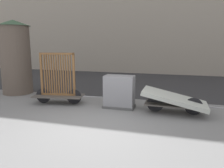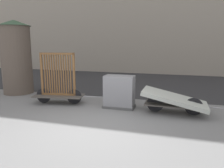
{
  "view_description": "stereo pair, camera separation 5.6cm",
  "coord_description": "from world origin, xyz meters",
  "px_view_note": "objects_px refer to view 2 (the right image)",
  "views": [
    {
      "loc": [
        1.95,
        -4.93,
        2.15
      ],
      "look_at": [
        0.0,
        1.84,
        0.82
      ],
      "focal_mm": 35.0,
      "sensor_mm": 36.0,
      "label": 1
    },
    {
      "loc": [
        2.0,
        -4.91,
        2.15
      ],
      "look_at": [
        0.0,
        1.84,
        0.82
      ],
      "focal_mm": 35.0,
      "sensor_mm": 36.0,
      "label": 2
    }
  ],
  "objects_px": {
    "bike_cart_with_bedframe": "(59,86)",
    "advertising_column": "(16,57)",
    "utility_cabinet": "(119,93)",
    "bike_cart_with_mattress": "(174,100)"
  },
  "relations": [
    {
      "from": "bike_cart_with_bedframe",
      "to": "utility_cabinet",
      "type": "bearing_deg",
      "value": -6.01
    },
    {
      "from": "bike_cart_with_bedframe",
      "to": "advertising_column",
      "type": "relative_size",
      "value": 0.81
    },
    {
      "from": "bike_cart_with_bedframe",
      "to": "advertising_column",
      "type": "xyz_separation_m",
      "value": [
        -2.56,
        1.02,
        0.94
      ]
    },
    {
      "from": "bike_cart_with_bedframe",
      "to": "bike_cart_with_mattress",
      "type": "distance_m",
      "value": 3.99
    },
    {
      "from": "bike_cart_with_bedframe",
      "to": "bike_cart_with_mattress",
      "type": "xyz_separation_m",
      "value": [
        3.98,
        -0.0,
        -0.2
      ]
    },
    {
      "from": "utility_cabinet",
      "to": "advertising_column",
      "type": "distance_m",
      "value": 4.96
    },
    {
      "from": "bike_cart_with_bedframe",
      "to": "utility_cabinet",
      "type": "distance_m",
      "value": 2.21
    },
    {
      "from": "utility_cabinet",
      "to": "advertising_column",
      "type": "relative_size",
      "value": 0.35
    },
    {
      "from": "bike_cart_with_bedframe",
      "to": "utility_cabinet",
      "type": "xyz_separation_m",
      "value": [
        2.21,
        0.12,
        -0.13
      ]
    },
    {
      "from": "bike_cart_with_mattress",
      "to": "advertising_column",
      "type": "bearing_deg",
      "value": 171.82
    }
  ]
}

